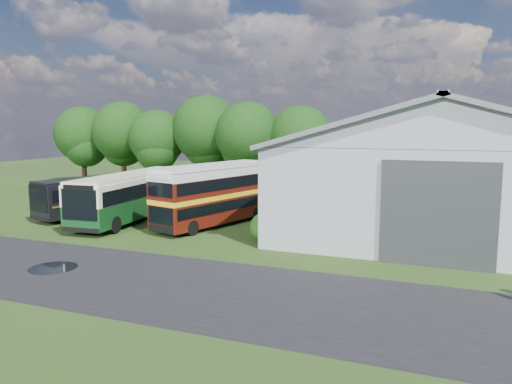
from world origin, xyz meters
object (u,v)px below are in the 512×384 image
at_px(bus_green_single, 133,195).
at_px(bus_dark_single, 103,194).
at_px(storage_shed, 446,161).
at_px(bus_maroon_double, 214,195).

height_order(bus_green_single, bus_dark_single, bus_green_single).
relative_size(storage_shed, bus_maroon_double, 2.54).
relative_size(storage_shed, bus_dark_single, 2.34).
xyz_separation_m(storage_shed, bus_dark_single, (-23.61, -6.52, -2.65)).
xyz_separation_m(storage_shed, bus_maroon_double, (-14.11, -7.09, -2.14)).
relative_size(storage_shed, bus_green_single, 2.05).
bearing_deg(bus_green_single, bus_dark_single, 156.92).
height_order(storage_shed, bus_green_single, storage_shed).
bearing_deg(storage_shed, bus_green_single, -159.31).
bearing_deg(storage_shed, bus_dark_single, -164.57).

